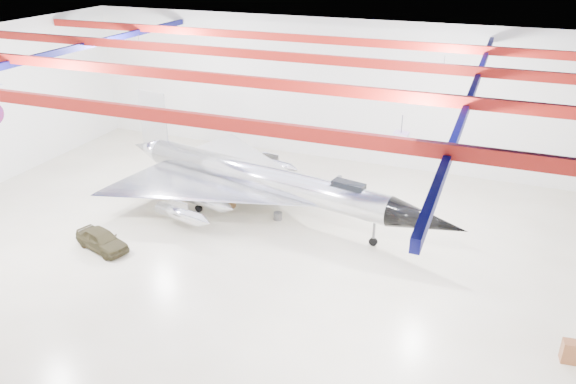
% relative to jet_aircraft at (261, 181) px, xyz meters
% --- Properties ---
extents(floor, '(40.00, 40.00, 0.00)m').
position_rel_jet_aircraft_xyz_m(floor, '(0.28, -3.90, -2.21)').
color(floor, '#BBB195').
rests_on(floor, ground).
extents(wall_back, '(40.00, 0.00, 40.00)m').
position_rel_jet_aircraft_xyz_m(wall_back, '(0.28, 11.10, 3.29)').
color(wall_back, silver).
rests_on(wall_back, floor).
extents(ceiling, '(40.00, 40.00, 0.00)m').
position_rel_jet_aircraft_xyz_m(ceiling, '(0.28, -3.90, 8.79)').
color(ceiling, '#0A0F38').
rests_on(ceiling, wall_back).
extents(ceiling_structure, '(39.50, 29.50, 1.08)m').
position_rel_jet_aircraft_xyz_m(ceiling_structure, '(0.28, -3.90, 8.11)').
color(ceiling_structure, maroon).
rests_on(ceiling_structure, ceiling).
extents(jet_aircraft, '(24.52, 16.61, 6.74)m').
position_rel_jet_aircraft_xyz_m(jet_aircraft, '(0.00, 0.00, 0.00)').
color(jet_aircraft, silver).
rests_on(jet_aircraft, floor).
extents(jeep, '(3.89, 2.46, 1.23)m').
position_rel_jet_aircraft_xyz_m(jeep, '(-6.59, -7.70, -1.59)').
color(jeep, '#3B351D').
rests_on(jeep, floor).
extents(desk, '(1.15, 0.67, 1.01)m').
position_rel_jet_aircraft_xyz_m(desk, '(18.08, -8.12, -1.71)').
color(desk, brown).
rests_on(desk, floor).
extents(crate_ply, '(0.53, 0.45, 0.34)m').
position_rel_jet_aircraft_xyz_m(crate_ply, '(-2.17, -0.08, -2.04)').
color(crate_ply, olive).
rests_on(crate_ply, floor).
extents(toolbox_red, '(0.61, 0.55, 0.36)m').
position_rel_jet_aircraft_xyz_m(toolbox_red, '(-0.99, 3.79, -2.03)').
color(toolbox_red, '#A01E10').
rests_on(toolbox_red, floor).
extents(engine_drum, '(0.63, 0.63, 0.50)m').
position_rel_jet_aircraft_xyz_m(engine_drum, '(1.40, -0.58, -1.96)').
color(engine_drum, '#59595B').
rests_on(engine_drum, floor).
extents(parts_bin, '(0.63, 0.55, 0.37)m').
position_rel_jet_aircraft_xyz_m(parts_bin, '(3.93, 2.87, -2.02)').
color(parts_bin, olive).
rests_on(parts_bin, floor).
extents(crate_small, '(0.41, 0.35, 0.25)m').
position_rel_jet_aircraft_xyz_m(crate_small, '(-4.54, 4.94, -2.08)').
color(crate_small, '#59595B').
rests_on(crate_small, floor).
extents(tool_chest, '(0.43, 0.43, 0.35)m').
position_rel_jet_aircraft_xyz_m(tool_chest, '(6.82, 2.93, -2.03)').
color(tool_chest, '#A01E10').
rests_on(tool_chest, floor).
extents(oil_barrel, '(0.63, 0.51, 0.43)m').
position_rel_jet_aircraft_xyz_m(oil_barrel, '(1.26, 3.02, -1.99)').
color(oil_barrel, olive).
rests_on(oil_barrel, floor).
extents(spares_box, '(0.37, 0.37, 0.31)m').
position_rel_jet_aircraft_xyz_m(spares_box, '(3.21, 7.01, -2.05)').
color(spares_box, '#59595B').
rests_on(spares_box, floor).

